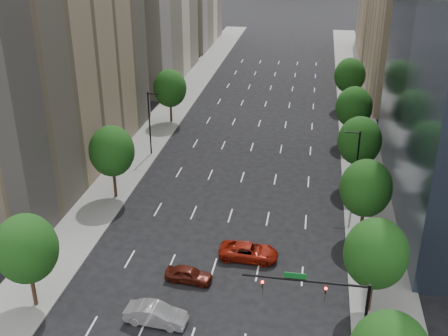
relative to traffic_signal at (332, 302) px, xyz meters
The scene contains 19 objects.
sidewalk_left 40.05m from the traffic_signal, 130.94° to the left, with size 6.00×200.00×0.15m, color slate.
sidewalk_right 30.84m from the traffic_signal, 80.59° to the left, with size 6.00×200.00×0.15m, color slate.
filler_left 111.86m from the traffic_signal, 108.53° to the left, with size 14.00×26.00×18.00m, color beige.
parking_tan_right 72.16m from the traffic_signal, 78.32° to the left, with size 14.00×30.00×30.00m, color #8C7759.
filler_right 104.05m from the traffic_signal, 82.00° to the left, with size 14.00×26.00×16.00m, color #8C7759.
tree_right_1 6.96m from the traffic_signal, 59.96° to the left, with size 5.20×5.20×8.75m.
tree_right_2 18.34m from the traffic_signal, 79.09° to the left, with size 5.20×5.20×8.61m.
tree_right_3 30.21m from the traffic_signal, 83.40° to the left, with size 5.20×5.20×8.89m.
tree_right_4 44.14m from the traffic_signal, 85.49° to the left, with size 5.20×5.20×8.46m.
tree_right_5 60.11m from the traffic_signal, 86.69° to the left, with size 5.20×5.20×8.75m.
tree_left_0 24.62m from the traffic_signal, behind, with size 5.20×5.20×8.75m.
tree_left_1 32.96m from the traffic_signal, 138.11° to the left, with size 5.20×5.20×8.97m.
tree_left_2 53.91m from the traffic_signal, 117.07° to the left, with size 5.20×5.20×8.68m.
streetlight_rn 25.17m from the traffic_signal, 83.37° to the left, with size 1.70×0.20×9.00m.
streetlight_ln 42.42m from the traffic_signal, 124.40° to the left, with size 1.70×0.20×9.00m.
traffic_signal is the anchor object (origin of this frame).
car_maroon 15.15m from the traffic_signal, 148.69° to the left, with size 1.74×4.33×1.47m, color #45130B.
car_silver 14.52m from the traffic_signal, behind, with size 1.80×5.15×1.70m, color #98979C.
car_red_far 14.82m from the traffic_signal, 121.84° to the left, with size 2.64×5.72×1.59m, color maroon.
Camera 1 is at (8.16, -2.58, 30.53)m, focal length 44.12 mm.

